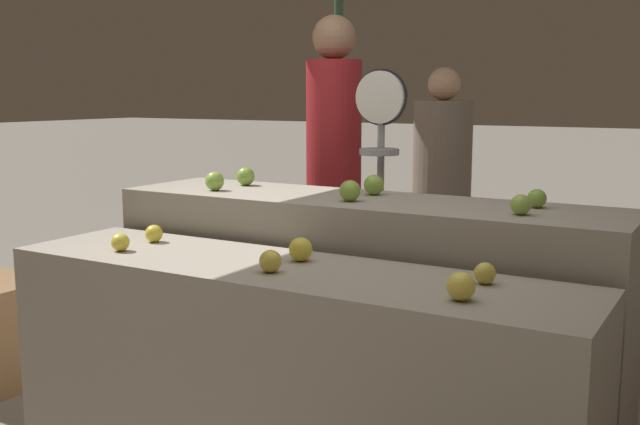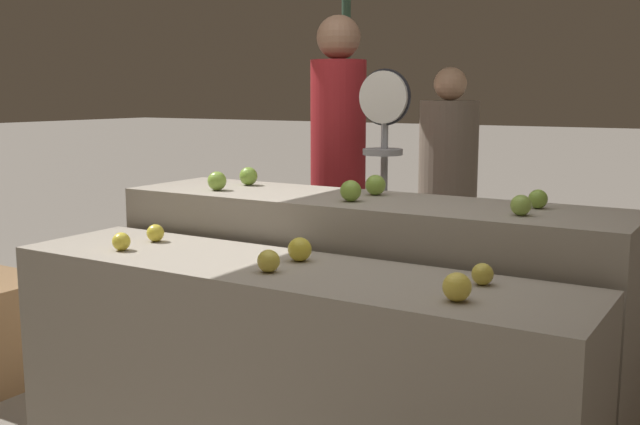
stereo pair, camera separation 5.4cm
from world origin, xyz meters
The scene contains 17 objects.
display_counter_front centered at (0.00, 0.00, 0.40)m, with size 2.19×0.55×0.79m, color gray.
display_counter_back centered at (0.00, 0.60, 0.48)m, with size 2.19×0.55×0.96m, color gray.
apple_front_0 centered at (-0.69, -0.10, 0.83)m, with size 0.07×0.07×0.07m, color gold.
apple_front_1 centered at (0.01, -0.10, 0.83)m, with size 0.08×0.08×0.08m, color gold.
apple_front_2 centered at (0.69, -0.10, 0.84)m, with size 0.09×0.09×0.09m, color yellow.
apple_front_3 centered at (-0.70, 0.10, 0.83)m, with size 0.07×0.07×0.07m, color gold.
apple_front_4 centered at (0.01, 0.10, 0.84)m, with size 0.09×0.09×0.09m, color gold.
apple_front_5 centered at (0.69, 0.12, 0.83)m, with size 0.07×0.07×0.07m, color gold.
apple_back_0 centered at (-0.69, 0.49, 1.01)m, with size 0.09×0.09×0.09m, color #84AD3D.
apple_back_1 centered at (0.00, 0.50, 1.01)m, with size 0.09×0.09×0.09m, color #84AD3D.
apple_back_2 centered at (0.69, 0.50, 1.00)m, with size 0.08×0.08×0.08m, color #8EB247.
apple_back_3 centered at (-0.68, 0.72, 1.01)m, with size 0.09×0.09×0.09m, color #7AA338.
apple_back_4 centered at (0.00, 0.72, 1.01)m, with size 0.09×0.09×0.09m, color #84AD3D.
apple_back_5 centered at (0.70, 0.70, 1.00)m, with size 0.07×0.07×0.07m, color #84AD3D.
produce_scale centered at (-0.21, 1.22, 1.10)m, with size 0.28×0.20×1.52m.
person_vendor_at_scale centered at (-0.60, 1.44, 1.08)m, with size 0.36×0.36×1.81m.
person_customer_left centered at (-0.29, 2.28, 0.89)m, with size 0.47×0.47×1.56m.
Camera 2 is at (1.45, -2.14, 1.40)m, focal length 42.00 mm.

